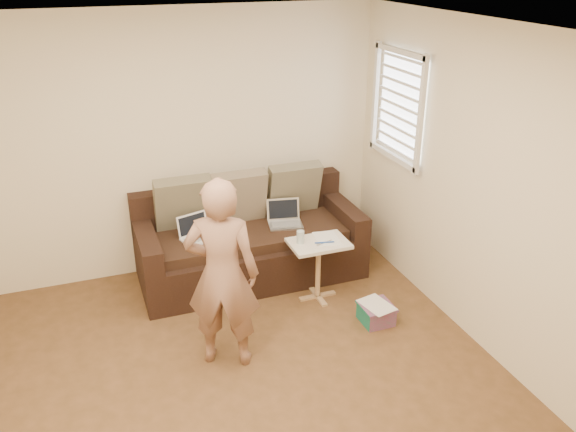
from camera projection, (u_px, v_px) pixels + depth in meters
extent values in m
plane|color=#4F381D|center=(252.00, 400.00, 4.35)|extent=(4.50, 4.50, 0.00)
plane|color=white|center=(241.00, 37.00, 3.28)|extent=(4.50, 4.50, 0.00)
plane|color=beige|center=(181.00, 146.00, 5.74)|extent=(4.00, 0.00, 4.00)
plane|color=beige|center=(501.00, 202.00, 4.45)|extent=(0.00, 4.50, 4.50)
imported|color=#915E4F|center=(222.00, 274.00, 4.48)|extent=(0.68, 0.59, 1.58)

